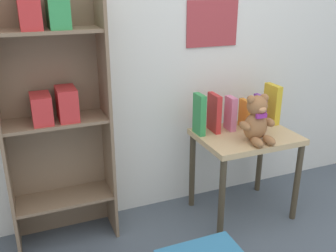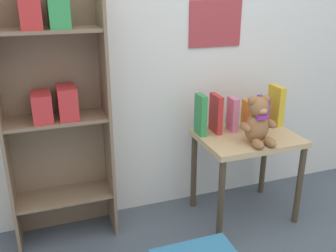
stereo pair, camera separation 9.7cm
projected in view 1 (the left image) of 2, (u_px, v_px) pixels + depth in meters
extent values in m
cube|color=silver|center=(177.00, 24.00, 2.36)|extent=(4.80, 0.06, 2.50)
cube|color=#A8383D|center=(212.00, 24.00, 2.41)|extent=(0.37, 0.01, 0.29)
cube|color=#7F664C|center=(0.00, 128.00, 1.98)|extent=(0.02, 0.26, 1.54)
cube|color=#7F664C|center=(106.00, 115.00, 2.18)|extent=(0.02, 0.26, 1.54)
cube|color=#7F664C|center=(53.00, 115.00, 2.19)|extent=(0.59, 0.02, 1.54)
cube|color=#7F664C|center=(64.00, 198.00, 2.26)|extent=(0.55, 0.24, 0.02)
cube|color=#7F664C|center=(56.00, 121.00, 2.08)|extent=(0.55, 0.24, 0.02)
cube|color=#7F664C|center=(46.00, 31.00, 1.91)|extent=(0.55, 0.24, 0.02)
cube|color=red|center=(29.00, 7.00, 1.83)|extent=(0.10, 0.18, 0.22)
cube|color=#33934C|center=(58.00, 13.00, 1.89)|extent=(0.10, 0.18, 0.16)
cube|color=red|center=(41.00, 109.00, 2.02)|extent=(0.10, 0.18, 0.16)
cube|color=red|center=(67.00, 104.00, 2.06)|extent=(0.10, 0.18, 0.18)
cube|color=tan|center=(246.00, 137.00, 2.42)|extent=(0.62, 0.47, 0.04)
cylinder|color=#453A29|center=(222.00, 200.00, 2.24)|extent=(0.04, 0.04, 0.54)
cylinder|color=#453A29|center=(297.00, 182.00, 2.44)|extent=(0.04, 0.04, 0.54)
cylinder|color=#453A29|center=(192.00, 171.00, 2.60)|extent=(0.04, 0.04, 0.54)
cylinder|color=#453A29|center=(260.00, 158.00, 2.80)|extent=(0.04, 0.04, 0.54)
ellipsoid|color=#99663D|center=(255.00, 127.00, 2.29)|extent=(0.15, 0.12, 0.18)
sphere|color=#99663D|center=(257.00, 106.00, 2.24)|extent=(0.12, 0.12, 0.12)
sphere|color=#99663D|center=(251.00, 100.00, 2.21)|extent=(0.05, 0.05, 0.05)
sphere|color=#99663D|center=(264.00, 98.00, 2.24)|extent=(0.05, 0.05, 0.05)
ellipsoid|color=tan|center=(262.00, 110.00, 2.20)|extent=(0.05, 0.04, 0.04)
ellipsoid|color=#99663D|center=(245.00, 126.00, 2.23)|extent=(0.05, 0.10, 0.05)
ellipsoid|color=#99663D|center=(269.00, 122.00, 2.30)|extent=(0.05, 0.10, 0.05)
ellipsoid|color=#99663D|center=(257.00, 142.00, 2.22)|extent=(0.05, 0.11, 0.05)
ellipsoid|color=#99663D|center=(269.00, 140.00, 2.25)|extent=(0.05, 0.11, 0.05)
cube|color=#992D93|center=(261.00, 116.00, 2.21)|extent=(0.07, 0.02, 0.03)
cube|color=#33934C|center=(199.00, 114.00, 2.37)|extent=(0.04, 0.12, 0.26)
cube|color=red|center=(214.00, 113.00, 2.42)|extent=(0.04, 0.15, 0.25)
cube|color=#D17093|center=(231.00, 113.00, 2.45)|extent=(0.05, 0.10, 0.22)
cube|color=orange|center=(245.00, 114.00, 2.50)|extent=(0.04, 0.12, 0.19)
cube|color=purple|center=(259.00, 110.00, 2.53)|extent=(0.03, 0.11, 0.21)
cube|color=gold|center=(272.00, 104.00, 2.58)|extent=(0.05, 0.15, 0.27)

